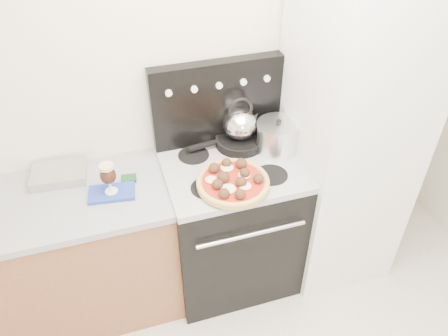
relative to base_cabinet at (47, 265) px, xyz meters
name	(u,v)px	position (x,y,z in m)	size (l,w,h in m)	color
room_shell	(287,242)	(1.02, -0.91, 0.82)	(3.52, 3.01, 2.52)	beige
base_cabinet	(47,265)	(0.00, 0.00, 0.00)	(1.45, 0.60, 0.86)	brown
countertop	(25,208)	(0.00, 0.00, 0.45)	(1.48, 0.63, 0.04)	#9697A0
stove_body	(231,225)	(1.10, -0.02, 0.01)	(0.76, 0.65, 0.88)	black
cooktop	(231,168)	(1.10, -0.02, 0.47)	(0.76, 0.65, 0.04)	#ADADB2
backguard	(217,102)	(1.10, 0.25, 0.74)	(0.76, 0.08, 0.50)	black
fridge	(346,142)	(1.80, -0.05, 0.52)	(0.64, 0.68, 1.90)	silver
foil_sheet	(59,174)	(0.18, 0.17, 0.50)	(0.29, 0.21, 0.06)	silver
oven_mitt	(112,193)	(0.44, -0.05, 0.48)	(0.24, 0.14, 0.02)	#243B9F
beer_glass	(109,178)	(0.44, -0.05, 0.58)	(0.08, 0.08, 0.18)	black
pizza_pan	(233,186)	(1.06, -0.20, 0.50)	(0.34, 0.34, 0.01)	black
pizza	(233,181)	(1.06, -0.20, 0.53)	(0.38, 0.38, 0.05)	gold
skillet	(240,141)	(1.21, 0.15, 0.52)	(0.29, 0.29, 0.05)	black
tea_kettle	(240,122)	(1.21, 0.15, 0.65)	(0.20, 0.20, 0.22)	silver
stock_pot	(277,137)	(1.40, 0.04, 0.58)	(0.24, 0.24, 0.17)	silver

